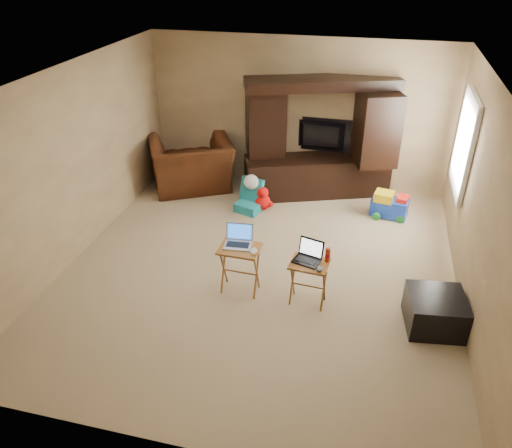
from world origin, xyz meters
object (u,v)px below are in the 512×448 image
(tray_table_left, at_px, (240,269))
(mouse_right, at_px, (320,269))
(push_toy, at_px, (390,204))
(recliner, at_px, (191,164))
(tray_table_right, at_px, (308,283))
(mouse_left, at_px, (254,251))
(child_rocker, at_px, (249,196))
(ottoman, at_px, (435,312))
(water_bottle, at_px, (328,255))
(laptop_right, at_px, (307,253))
(plush_toy, at_px, (263,198))
(laptop_left, at_px, (238,237))
(television, at_px, (321,136))
(entertainment_center, at_px, (319,139))

(tray_table_left, xyz_separation_m, mouse_right, (0.97, -0.16, 0.28))
(push_toy, bearing_deg, recliner, -173.58)
(tray_table_right, relative_size, mouse_left, 4.50)
(child_rocker, xyz_separation_m, ottoman, (2.69, -2.14, -0.06))
(mouse_left, relative_size, water_bottle, 0.72)
(tray_table_right, relative_size, laptop_right, 1.91)
(plush_toy, relative_size, tray_table_right, 0.69)
(mouse_left, bearing_deg, laptop_left, 155.56)
(laptop_left, height_order, laptop_right, laptop_left)
(television, bearing_deg, laptop_right, 98.01)
(entertainment_center, xyz_separation_m, plush_toy, (-0.75, -0.79, -0.78))
(entertainment_center, height_order, laptop_right, entertainment_center)
(child_rocker, distance_m, laptop_left, 2.10)
(laptop_left, relative_size, laptop_right, 1.09)
(plush_toy, relative_size, laptop_right, 1.32)
(entertainment_center, bearing_deg, television, 69.43)
(plush_toy, bearing_deg, tray_table_left, -84.25)
(entertainment_center, distance_m, child_rocker, 1.48)
(recliner, bearing_deg, plush_toy, 131.65)
(plush_toy, relative_size, mouse_left, 3.11)
(tray_table_left, distance_m, laptop_right, 0.89)
(tray_table_left, relative_size, water_bottle, 3.56)
(child_rocker, height_order, tray_table_right, tray_table_right)
(laptop_left, bearing_deg, push_toy, 46.99)
(tray_table_left, relative_size, laptop_right, 2.09)
(child_rocker, xyz_separation_m, laptop_left, (0.38, -2.00, 0.49))
(push_toy, relative_size, water_bottle, 3.19)
(child_rocker, relative_size, water_bottle, 2.90)
(child_rocker, bearing_deg, mouse_left, -55.64)
(tray_table_left, distance_m, laptop_left, 0.44)
(tray_table_right, bearing_deg, laptop_left, -179.75)
(child_rocker, height_order, ottoman, child_rocker)
(television, height_order, tray_table_right, television)
(laptop_left, bearing_deg, tray_table_right, -10.27)
(recliner, relative_size, water_bottle, 7.58)
(tray_table_left, bearing_deg, laptop_left, 136.91)
(child_rocker, bearing_deg, mouse_right, -39.27)
(push_toy, distance_m, mouse_left, 2.94)
(television, height_order, mouse_left, television)
(tray_table_left, xyz_separation_m, laptop_right, (0.80, -0.02, 0.38))
(recliner, distance_m, mouse_right, 3.80)
(mouse_right, bearing_deg, child_rocker, 122.18)
(push_toy, bearing_deg, mouse_right, -96.27)
(entertainment_center, height_order, plush_toy, entertainment_center)
(push_toy, bearing_deg, entertainment_center, 166.76)
(entertainment_center, bearing_deg, push_toy, -44.76)
(mouse_left, height_order, mouse_right, mouse_left)
(recliner, distance_m, laptop_right, 3.59)
(child_rocker, xyz_separation_m, water_bottle, (1.44, -2.00, 0.41))
(television, xyz_separation_m, laptop_left, (-0.56, -3.12, -0.19))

